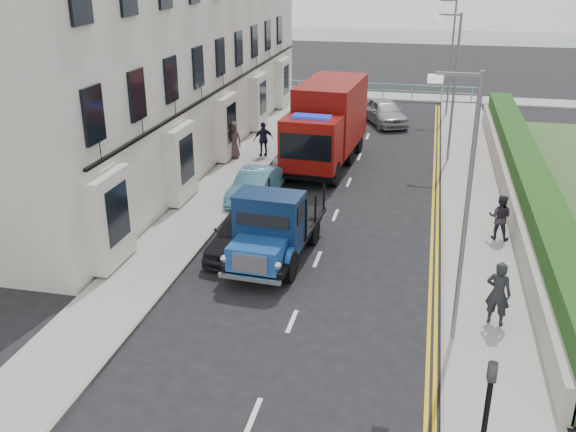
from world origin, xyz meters
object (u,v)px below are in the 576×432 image
object	(u,v)px
lamp_far	(450,51)
bedford_lorry	(271,233)
pedestrian_east_near	(498,293)
lamp_mid	(452,80)
lamp_near	(463,197)
parked_car_front	(242,232)
red_lorry	(327,123)

from	to	relation	value
lamp_far	bedford_lorry	distance (m)	23.59
pedestrian_east_near	bedford_lorry	bearing A→B (deg)	0.48
lamp_mid	pedestrian_east_near	xyz separation A→B (m)	(1.23, -15.09, -2.96)
lamp_mid	lamp_near	bearing A→B (deg)	-90.00
parked_car_front	lamp_mid	bearing A→B (deg)	63.24
bedford_lorry	parked_car_front	xyz separation A→B (m)	(-1.20, 0.82, -0.44)
lamp_far	parked_car_front	size ratio (longest dim) A/B	1.71
red_lorry	parked_car_front	bearing A→B (deg)	-92.49
lamp_near	bedford_lorry	distance (m)	7.06
lamp_mid	bedford_lorry	world-z (taller)	lamp_mid
pedestrian_east_near	lamp_mid	bearing A→B (deg)	-65.81
lamp_near	red_lorry	size ratio (longest dim) A/B	0.93
parked_car_front	pedestrian_east_near	bearing A→B (deg)	-18.73
red_lorry	parked_car_front	distance (m)	10.46
bedford_lorry	parked_car_front	size ratio (longest dim) A/B	1.31
lamp_near	lamp_mid	size ratio (longest dim) A/B	1.00
red_lorry	pedestrian_east_near	bearing A→B (deg)	-59.07
parked_car_front	pedestrian_east_near	distance (m)	8.62
red_lorry	pedestrian_east_near	xyz separation A→B (m)	(6.83, -13.47, -1.03)
lamp_near	red_lorry	distance (m)	15.55
lamp_near	lamp_mid	bearing A→B (deg)	90.00
lamp_mid	pedestrian_east_near	world-z (taller)	lamp_mid
lamp_mid	bedford_lorry	bearing A→B (deg)	-113.65
lamp_far	red_lorry	distance (m)	13.04
lamp_far	bedford_lorry	xyz separation A→B (m)	(-5.58, -22.74, -2.86)
lamp_far	red_lorry	world-z (taller)	lamp_far
lamp_mid	lamp_far	size ratio (longest dim) A/B	1.00
pedestrian_east_near	lamp_far	bearing A→B (deg)	-67.67
red_lorry	bedford_lorry	bearing A→B (deg)	-85.87
lamp_far	pedestrian_east_near	world-z (taller)	lamp_far
lamp_near	pedestrian_east_near	size ratio (longest dim) A/B	3.82
parked_car_front	red_lorry	bearing A→B (deg)	86.33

